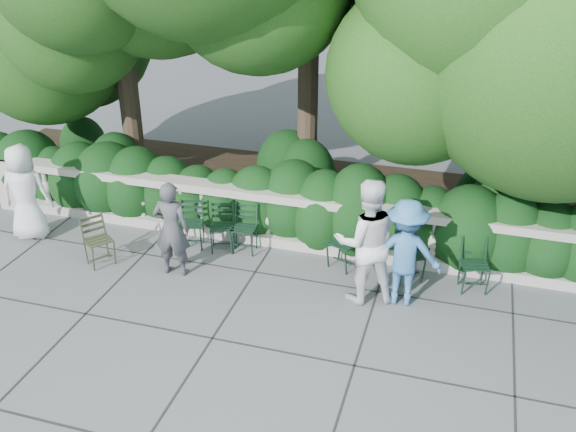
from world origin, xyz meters
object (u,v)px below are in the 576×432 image
(chair_a, at_px, (192,251))
(chair_weathered, at_px, (105,267))
(chair_d, at_px, (473,295))
(chair_e, at_px, (337,271))
(person_woman_grey, at_px, (172,229))
(person_casual_man, at_px, (366,241))
(person_businessman, at_px, (25,192))
(chair_b, at_px, (223,254))
(chair_c, at_px, (242,255))
(chair_f, at_px, (410,284))
(person_older_blue, at_px, (405,253))

(chair_a, relative_size, chair_weathered, 1.00)
(chair_d, distance_m, chair_weathered, 5.90)
(chair_d, distance_m, chair_e, 2.16)
(person_woman_grey, bearing_deg, chair_weathered, 3.34)
(chair_a, distance_m, person_casual_man, 3.29)
(chair_a, xyz_separation_m, person_casual_man, (3.09, -0.56, 0.98))
(chair_d, bearing_deg, chair_e, 163.48)
(person_businessman, distance_m, person_woman_grey, 2.98)
(chair_b, relative_size, person_woman_grey, 0.53)
(chair_d, relative_size, chair_weathered, 1.00)
(chair_b, relative_size, person_businessman, 0.48)
(chair_c, bearing_deg, chair_b, -177.36)
(chair_f, relative_size, chair_weathered, 1.00)
(chair_a, height_order, person_casual_man, person_casual_man)
(chair_e, relative_size, person_businessman, 0.48)
(chair_a, height_order, person_businessman, person_businessman)
(person_casual_man, bearing_deg, chair_f, -160.20)
(chair_d, bearing_deg, chair_weathered, 174.61)
(person_businessman, bearing_deg, chair_c, 173.80)
(chair_e, distance_m, person_older_blue, 1.49)
(chair_b, bearing_deg, person_older_blue, -28.49)
(chair_b, xyz_separation_m, chair_c, (0.33, 0.05, 0.00))
(person_casual_man, bearing_deg, person_businessman, -23.45)
(chair_c, distance_m, person_businessman, 3.93)
(chair_f, bearing_deg, person_woman_grey, 164.48)
(chair_a, bearing_deg, chair_c, -10.40)
(chair_c, height_order, chair_f, same)
(chair_c, relative_size, chair_f, 1.00)
(person_woman_grey, relative_size, person_casual_man, 0.82)
(chair_c, distance_m, person_older_blue, 2.94)
(chair_a, relative_size, chair_b, 1.00)
(chair_b, distance_m, person_businessman, 3.60)
(chair_e, distance_m, chair_weathered, 3.81)
(chair_e, bearing_deg, chair_b, -155.80)
(chair_f, xyz_separation_m, person_older_blue, (-0.09, -0.49, 0.84))
(chair_weathered, bearing_deg, chair_a, -13.64)
(chair_f, bearing_deg, chair_a, 153.51)
(person_woman_grey, relative_size, person_older_blue, 0.95)
(chair_f, bearing_deg, chair_weathered, 164.06)
(person_older_blue, bearing_deg, chair_a, -12.56)
(person_casual_man, bearing_deg, person_older_blue, 166.94)
(chair_f, bearing_deg, chair_c, 151.64)
(chair_weathered, bearing_deg, chair_c, -26.02)
(chair_weathered, xyz_separation_m, person_woman_grey, (1.18, 0.20, 0.80))
(chair_c, bearing_deg, person_businessman, -178.62)
(chair_a, height_order, chair_c, same)
(chair_b, relative_size, chair_d, 1.00)
(chair_c, bearing_deg, chair_weathered, -158.60)
(chair_weathered, height_order, person_woman_grey, person_woman_grey)
(chair_a, distance_m, person_woman_grey, 1.07)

